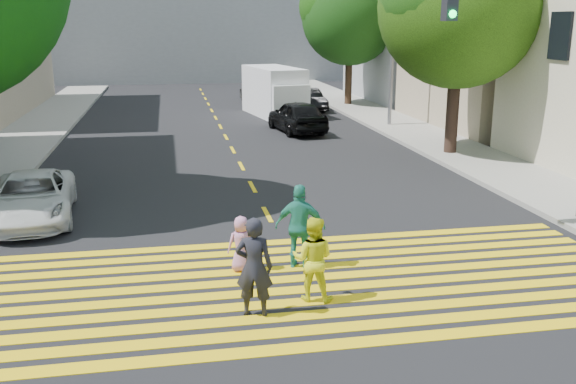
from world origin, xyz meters
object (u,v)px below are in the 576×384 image
object	(u,v)px
pedestrian_woman	(313,259)
dark_car_parked	(308,100)
pedestrian_man	(254,267)
dark_car_near	(297,116)
traffic_signal	(557,58)
pedestrian_extra	(300,226)
silver_car	(261,91)
white_van	(276,93)
white_sedan	(32,198)
tree_right_far	(351,11)
pedestrian_child	(241,244)

from	to	relation	value
pedestrian_woman	dark_car_parked	size ratio (longest dim) A/B	0.42
pedestrian_man	pedestrian_woman	size ratio (longest dim) A/B	1.12
dark_car_near	traffic_signal	distance (m)	15.62
pedestrian_extra	silver_car	size ratio (longest dim) A/B	0.36
dark_car_parked	white_van	world-z (taller)	white_van
pedestrian_man	silver_car	bearing A→B (deg)	-83.39
pedestrian_woman	white_sedan	xyz separation A→B (m)	(-5.97, 6.06, -0.19)
tree_right_far	traffic_signal	xyz separation A→B (m)	(-1.80, -23.69, -1.45)
dark_car_parked	silver_car	bearing A→B (deg)	110.85
tree_right_far	traffic_signal	world-z (taller)	tree_right_far
tree_right_far	white_van	distance (m)	7.46
pedestrian_man	dark_car_near	bearing A→B (deg)	-88.43
white_sedan	traffic_signal	distance (m)	13.30
pedestrian_woman	tree_right_far	bearing A→B (deg)	-85.98
pedestrian_child	dark_car_near	world-z (taller)	dark_car_near
pedestrian_man	pedestrian_extra	distance (m)	2.40
white_sedan	silver_car	xyz separation A→B (m)	(9.35, 23.73, 0.11)
pedestrian_extra	pedestrian_child	bearing A→B (deg)	17.85
dark_car_parked	pedestrian_child	bearing A→B (deg)	-110.25
pedestrian_extra	dark_car_parked	xyz separation A→B (m)	(5.37, 23.82, -0.26)
silver_car	dark_car_parked	world-z (taller)	silver_car
pedestrian_man	dark_car_near	xyz separation A→B (m)	(4.47, 18.61, -0.14)
white_sedan	dark_car_parked	bearing A→B (deg)	54.25
tree_right_far	white_van	world-z (taller)	tree_right_far
pedestrian_extra	silver_car	xyz separation A→B (m)	(3.28, 28.18, -0.17)
tree_right_far	white_sedan	size ratio (longest dim) A/B	1.90
tree_right_far	pedestrian_extra	distance (m)	27.04
dark_car_near	dark_car_parked	distance (m)	7.57
pedestrian_extra	traffic_signal	world-z (taller)	traffic_signal
white_sedan	traffic_signal	world-z (taller)	traffic_signal
pedestrian_child	white_sedan	xyz separation A→B (m)	(-4.86, 4.43, 0.02)
dark_car_parked	traffic_signal	distance (m)	22.48
pedestrian_extra	dark_car_near	distance (m)	16.86
white_sedan	white_van	world-z (taller)	white_van
dark_car_near	dark_car_parked	world-z (taller)	dark_car_near
pedestrian_woman	dark_car_near	distance (m)	18.48
pedestrian_woman	dark_car_near	bearing A→B (deg)	-79.22
pedestrian_man	silver_car	size ratio (longest dim) A/B	0.36
pedestrian_child	dark_car_parked	xyz separation A→B (m)	(6.59, 23.80, 0.04)
dark_car_near	pedestrian_child	bearing A→B (deg)	66.61
pedestrian_child	white_sedan	distance (m)	6.57
dark_car_near	silver_car	xyz separation A→B (m)	(0.03, 11.63, -0.03)
tree_right_far	silver_car	world-z (taller)	tree_right_far
tree_right_far	traffic_signal	distance (m)	23.80
tree_right_far	white_sedan	xyz separation A→B (m)	(-14.31, -20.88, -4.95)
pedestrian_woman	dark_car_parked	distance (m)	26.02
tree_right_far	pedestrian_woman	bearing A→B (deg)	-107.20
traffic_signal	pedestrian_woman	bearing A→B (deg)	-157.82
pedestrian_woman	dark_car_parked	bearing A→B (deg)	-80.92
dark_car_parked	white_van	bearing A→B (deg)	-145.25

